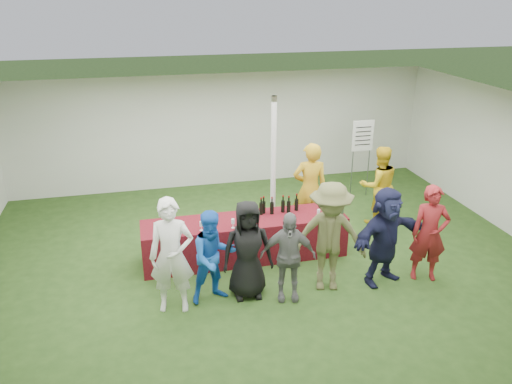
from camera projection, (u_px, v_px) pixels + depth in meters
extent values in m
plane|color=#284719|center=(263.00, 262.00, 8.84)|extent=(60.00, 60.00, 0.00)
plane|color=white|center=(223.00, 130.00, 11.93)|extent=(10.00, 0.00, 10.00)
plane|color=white|center=(366.00, 347.00, 4.73)|extent=(10.00, 0.00, 10.00)
plane|color=white|center=(264.00, 112.00, 7.82)|extent=(10.00, 10.00, 0.00)
cylinder|color=silver|center=(273.00, 166.00, 9.52)|extent=(0.10, 0.10, 2.70)
cube|color=maroon|center=(245.00, 238.00, 8.87)|extent=(3.60, 0.80, 0.75)
cylinder|color=black|center=(261.00, 209.00, 8.89)|extent=(0.07, 0.07, 0.22)
cylinder|color=black|center=(261.00, 201.00, 8.83)|extent=(0.03, 0.03, 0.08)
cylinder|color=maroon|center=(261.00, 198.00, 8.81)|extent=(0.03, 0.03, 0.02)
cylinder|color=black|center=(264.00, 207.00, 8.94)|extent=(0.07, 0.07, 0.22)
cylinder|color=black|center=(264.00, 200.00, 8.88)|extent=(0.03, 0.03, 0.08)
cylinder|color=maroon|center=(264.00, 197.00, 8.86)|extent=(0.03, 0.03, 0.02)
cylinder|color=black|center=(272.00, 208.00, 8.91)|extent=(0.07, 0.07, 0.22)
cylinder|color=black|center=(272.00, 200.00, 8.86)|extent=(0.03, 0.03, 0.08)
cylinder|color=maroon|center=(272.00, 198.00, 8.84)|extent=(0.03, 0.03, 0.02)
cylinder|color=black|center=(283.00, 206.00, 8.98)|extent=(0.07, 0.07, 0.22)
cylinder|color=black|center=(283.00, 199.00, 8.93)|extent=(0.03, 0.03, 0.08)
cylinder|color=maroon|center=(283.00, 196.00, 8.91)|extent=(0.03, 0.03, 0.02)
cylinder|color=black|center=(289.00, 207.00, 8.96)|extent=(0.07, 0.07, 0.22)
cylinder|color=black|center=(289.00, 199.00, 8.90)|extent=(0.03, 0.03, 0.08)
cylinder|color=maroon|center=(289.00, 197.00, 8.88)|extent=(0.03, 0.03, 0.02)
cylinder|color=black|center=(296.00, 205.00, 9.05)|extent=(0.07, 0.07, 0.22)
cylinder|color=black|center=(297.00, 197.00, 8.99)|extent=(0.03, 0.03, 0.08)
cylinder|color=maroon|center=(297.00, 194.00, 8.97)|extent=(0.03, 0.03, 0.02)
cylinder|color=silver|center=(168.00, 234.00, 8.19)|extent=(0.06, 0.06, 0.00)
cylinder|color=silver|center=(168.00, 232.00, 8.18)|extent=(0.01, 0.01, 0.07)
cylinder|color=silver|center=(167.00, 228.00, 8.15)|extent=(0.06, 0.06, 0.08)
cylinder|color=silver|center=(180.00, 233.00, 8.22)|extent=(0.06, 0.06, 0.00)
cylinder|color=silver|center=(180.00, 231.00, 8.21)|extent=(0.01, 0.01, 0.07)
cylinder|color=silver|center=(180.00, 227.00, 8.18)|extent=(0.06, 0.06, 0.08)
cylinder|color=silver|center=(201.00, 230.00, 8.33)|extent=(0.06, 0.06, 0.00)
cylinder|color=silver|center=(201.00, 228.00, 8.32)|extent=(0.01, 0.01, 0.07)
cylinder|color=silver|center=(201.00, 224.00, 8.29)|extent=(0.06, 0.06, 0.08)
cylinder|color=#4E0813|center=(201.00, 225.00, 8.30)|extent=(0.05, 0.05, 0.02)
cylinder|color=silver|center=(233.00, 228.00, 8.42)|extent=(0.06, 0.06, 0.00)
cylinder|color=silver|center=(233.00, 226.00, 8.41)|extent=(0.01, 0.01, 0.07)
cylinder|color=silver|center=(233.00, 221.00, 8.38)|extent=(0.06, 0.06, 0.08)
cylinder|color=#4E0813|center=(233.00, 223.00, 8.39)|extent=(0.05, 0.05, 0.02)
cylinder|color=silver|center=(318.00, 218.00, 8.78)|extent=(0.06, 0.06, 0.00)
cylinder|color=silver|center=(318.00, 216.00, 8.77)|extent=(0.01, 0.01, 0.07)
cylinder|color=silver|center=(319.00, 212.00, 8.74)|extent=(0.06, 0.06, 0.08)
cylinder|color=#4E0813|center=(319.00, 213.00, 8.75)|extent=(0.05, 0.05, 0.02)
cylinder|color=silver|center=(210.00, 230.00, 8.35)|extent=(0.06, 0.06, 0.00)
cylinder|color=silver|center=(210.00, 228.00, 8.34)|extent=(0.01, 0.01, 0.07)
cylinder|color=silver|center=(209.00, 223.00, 8.31)|extent=(0.06, 0.06, 0.08)
cylinder|color=silver|center=(248.00, 212.00, 8.78)|extent=(0.07, 0.07, 0.20)
cylinder|color=silver|center=(248.00, 206.00, 8.74)|extent=(0.03, 0.03, 0.03)
cube|color=white|center=(328.00, 209.00, 9.11)|extent=(0.25, 0.18, 0.03)
cylinder|color=slate|center=(336.00, 211.00, 8.84)|extent=(0.26, 0.26, 0.18)
cylinder|color=slate|center=(352.00, 174.00, 11.43)|extent=(0.02, 0.02, 1.10)
cylinder|color=slate|center=(368.00, 173.00, 11.52)|extent=(0.02, 0.02, 1.10)
cube|color=white|center=(363.00, 136.00, 11.14)|extent=(0.50, 0.02, 0.70)
cube|color=black|center=(364.00, 127.00, 11.05)|extent=(0.36, 0.01, 0.02)
cube|color=black|center=(363.00, 132.00, 11.08)|extent=(0.36, 0.01, 0.02)
cube|color=black|center=(363.00, 136.00, 11.12)|extent=(0.36, 0.01, 0.02)
cube|color=black|center=(363.00, 140.00, 11.16)|extent=(0.36, 0.01, 0.02)
cube|color=black|center=(362.00, 145.00, 11.20)|extent=(0.36, 0.01, 0.02)
imported|color=gold|center=(310.00, 189.00, 9.61)|extent=(0.73, 0.53, 1.84)
imported|color=gold|center=(379.00, 185.00, 10.06)|extent=(0.82, 0.65, 1.64)
imported|color=white|center=(172.00, 256.00, 7.24)|extent=(0.72, 0.53, 1.79)
imported|color=blue|center=(214.00, 257.00, 7.52)|extent=(0.83, 0.71, 1.49)
imported|color=black|center=(248.00, 250.00, 7.62)|extent=(0.81, 0.55, 1.60)
imported|color=slate|center=(288.00, 257.00, 7.56)|extent=(0.91, 0.53, 1.46)
imported|color=brown|center=(329.00, 237.00, 7.76)|extent=(1.30, 0.94, 1.82)
imported|color=#181A39|center=(385.00, 236.00, 7.98)|extent=(1.61, 0.95, 1.65)
imported|color=maroon|center=(429.00, 234.00, 8.07)|extent=(0.69, 0.56, 1.64)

